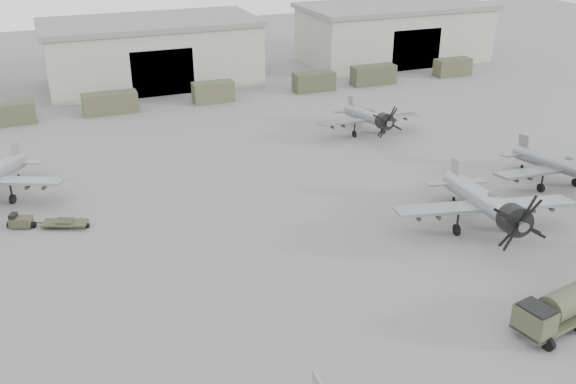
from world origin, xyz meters
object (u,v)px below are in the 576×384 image
fuel_tanker (561,307)px  tug_trailer (38,222)px  aircraft_mid_3 (563,166)px  aircraft_far_1 (370,117)px  aircraft_mid_2 (487,204)px

fuel_tanker → tug_trailer: size_ratio=1.14×
aircraft_mid_3 → aircraft_far_1: size_ratio=1.09×
tug_trailer → fuel_tanker: bearing=-19.1°
aircraft_far_1 → fuel_tanker: (-5.75, -34.71, -0.63)m
aircraft_mid_2 → fuel_tanker: 12.03m
fuel_tanker → tug_trailer: fuel_tanker is taller
aircraft_mid_2 → tug_trailer: aircraft_mid_2 is taller
aircraft_mid_2 → tug_trailer: (-32.00, 13.74, -2.11)m
aircraft_mid_2 → tug_trailer: bearing=169.7°
aircraft_mid_3 → fuel_tanker: 21.63m
aircraft_far_1 → tug_trailer: (-34.47, -9.45, -1.63)m
aircraft_mid_2 → fuel_tanker: aircraft_mid_2 is taller
aircraft_far_1 → fuel_tanker: aircraft_far_1 is taller
aircraft_far_1 → fuel_tanker: bearing=-96.4°
aircraft_mid_2 → aircraft_far_1: size_ratio=1.24×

